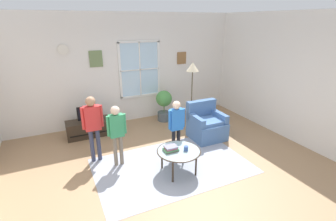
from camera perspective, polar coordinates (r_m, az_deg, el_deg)
The scene contains 16 objects.
ground_plane at distance 4.81m, azimuth 1.07°, elevation -13.91°, with size 6.83×6.22×0.02m, color #9E7A56.
back_wall at distance 6.79m, azimuth -9.66°, elevation 9.41°, with size 6.23×0.17×2.89m.
side_wall_right at distance 6.22m, azimuth 28.61°, elevation 6.25°, with size 0.12×5.62×2.89m.
area_rug at distance 4.95m, azimuth 0.99°, elevation -12.62°, with size 2.95×1.88×0.01m, color #999EAD.
tv_stand at distance 6.35m, azimuth -17.59°, elevation -3.84°, with size 1.10×0.45×0.40m.
television at distance 6.20m, azimuth -17.97°, elevation -0.54°, with size 0.52×0.08×0.36m.
armchair at distance 5.97m, azimuth 8.85°, elevation -3.33°, with size 0.76×0.74×0.87m.
coffee_table at distance 4.56m, azimuth 2.50°, elevation -9.53°, with size 0.81×0.81×0.46m.
book_stack at distance 4.51m, azimuth 0.65°, elevation -8.82°, with size 0.26×0.19×0.10m.
cup at distance 4.53m, azimuth 4.20°, elevation -8.76°, with size 0.08×0.08×0.09m, color #334C8C.
remote_near_books at distance 4.61m, azimuth 1.29°, elevation -8.62°, with size 0.04×0.14×0.02m, color black.
person_blue_shirt at distance 4.93m, azimuth 1.93°, elevation -2.82°, with size 0.36×0.17×1.21m.
person_red_shirt at distance 4.95m, azimuth -17.05°, elevation -2.52°, with size 0.41×0.19×1.36m.
person_green_shirt at distance 4.73m, azimuth -11.82°, elevation -4.24°, with size 0.37×0.17×1.22m.
potted_plant_by_window at distance 6.86m, azimuth -0.94°, elevation 1.66°, with size 0.45×0.45×0.87m.
floor_lamp at distance 6.31m, azimuth 5.68°, elevation 8.56°, with size 0.32×0.32×1.70m.
Camera 1 is at (-1.77, -3.57, 2.69)m, focal length 26.31 mm.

